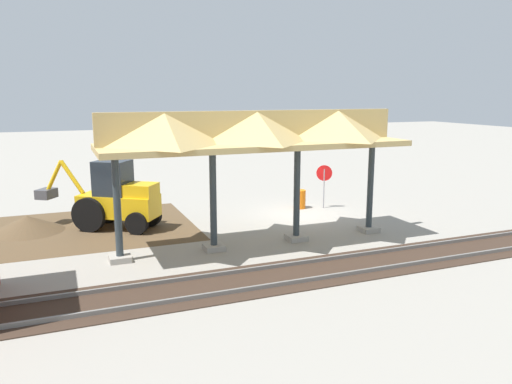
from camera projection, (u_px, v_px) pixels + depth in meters
name	position (u px, v px, depth m)	size (l,w,h in m)	color
ground_plane	(301.00, 215.00, 22.91)	(120.00, 120.00, 0.00)	gray
dirt_work_zone	(75.00, 230.00, 20.40)	(9.52, 7.00, 0.01)	brown
platform_canopy	(256.00, 132.00, 17.57)	(10.98, 3.20, 4.90)	#9E998E
rail_tracks	(393.00, 259.00, 16.68)	(60.00, 2.58, 0.15)	slate
stop_sign	(324.00, 178.00, 23.99)	(0.68, 0.39, 2.11)	gray
backhoe	(115.00, 198.00, 20.41)	(4.94, 3.92, 2.82)	#EAB214
dirt_mound	(28.00, 231.00, 20.18)	(5.75, 5.75, 1.29)	brown
traffic_barrel	(300.00, 199.00, 24.15)	(0.56, 0.56, 0.90)	orange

